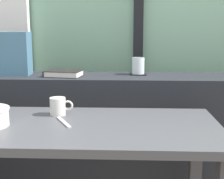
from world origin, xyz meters
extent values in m
cube|color=#23262B|center=(0.00, 0.55, 0.41)|extent=(2.80, 0.35, 0.82)
cube|color=#414145|center=(0.49, 0.22, 0.33)|extent=(0.06, 0.06, 0.65)
cube|color=#4C4C51|center=(-0.10, -0.03, 0.67)|extent=(1.28, 0.61, 0.03)
cube|color=black|center=(0.20, 0.60, 0.82)|extent=(0.10, 0.10, 0.00)
cylinder|color=white|center=(0.20, 0.60, 0.87)|extent=(0.08, 0.08, 0.10)
cylinder|color=gold|center=(0.20, 0.60, 0.86)|extent=(0.07, 0.07, 0.08)
cube|color=black|center=(-0.24, 0.51, 0.82)|extent=(0.23, 0.17, 0.00)
cube|color=silver|center=(-0.24, 0.51, 0.83)|extent=(0.22, 0.16, 0.03)
cube|color=black|center=(-0.24, 0.51, 0.85)|extent=(0.23, 0.17, 0.00)
cube|color=black|center=(-0.34, 0.52, 0.83)|extent=(0.03, 0.14, 0.04)
cube|color=#426B84|center=(-0.62, 0.55, 0.95)|extent=(0.33, 0.16, 0.26)
cube|color=silver|center=(-0.15, -0.01, 0.69)|extent=(0.09, 0.16, 0.01)
cylinder|color=silver|center=(-0.20, 0.12, 0.73)|extent=(0.08, 0.08, 0.08)
torus|color=silver|center=(-0.15, 0.12, 0.73)|extent=(0.05, 0.01, 0.05)
camera|label=1|loc=(0.13, -1.42, 1.11)|focal=53.13mm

